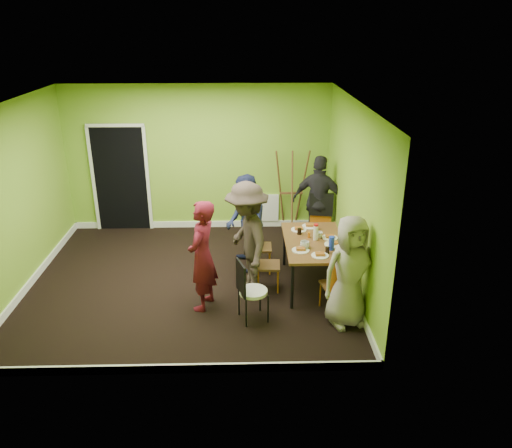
% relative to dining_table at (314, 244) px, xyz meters
% --- Properties ---
extents(ground, '(5.00, 5.00, 0.00)m').
position_rel_dining_table_xyz_m(ground, '(-1.93, 0.16, -0.70)').
color(ground, black).
rests_on(ground, ground).
extents(room_walls, '(5.04, 4.54, 2.82)m').
position_rel_dining_table_xyz_m(room_walls, '(-1.95, 0.20, 0.29)').
color(room_walls, '#7DAD2C').
rests_on(room_walls, ground).
extents(dining_table, '(0.90, 1.50, 0.75)m').
position_rel_dining_table_xyz_m(dining_table, '(0.00, 0.00, 0.00)').
color(dining_table, black).
rests_on(dining_table, ground).
extents(chair_left_far, '(0.38, 0.38, 0.90)m').
position_rel_dining_table_xyz_m(chair_left_far, '(-0.88, 0.50, -0.19)').
color(chair_left_far, orange).
rests_on(chair_left_far, ground).
extents(chair_left_near, '(0.38, 0.37, 0.86)m').
position_rel_dining_table_xyz_m(chair_left_near, '(-0.78, -0.10, -0.21)').
color(chair_left_near, orange).
rests_on(chair_left_near, ground).
extents(chair_back_end, '(0.50, 0.56, 1.02)m').
position_rel_dining_table_xyz_m(chair_back_end, '(0.30, 1.37, 0.03)').
color(chair_back_end, orange).
rests_on(chair_back_end, ground).
extents(chair_front_end, '(0.43, 0.43, 0.87)m').
position_rel_dining_table_xyz_m(chair_front_end, '(0.22, -0.83, -0.21)').
color(chair_front_end, orange).
rests_on(chair_front_end, ground).
extents(chair_bentwood, '(0.45, 0.44, 0.90)m').
position_rel_dining_table_xyz_m(chair_bentwood, '(-1.01, -0.96, -0.20)').
color(chair_bentwood, black).
rests_on(chair_bentwood, ground).
extents(easel, '(0.65, 0.62, 1.63)m').
position_rel_dining_table_xyz_m(easel, '(-0.15, 2.18, 0.11)').
color(easel, brown).
rests_on(easel, ground).
extents(plate_near_left, '(0.25, 0.25, 0.01)m').
position_rel_dining_table_xyz_m(plate_near_left, '(-0.19, 0.43, 0.06)').
color(plate_near_left, white).
rests_on(plate_near_left, dining_table).
extents(plate_near_right, '(0.26, 0.26, 0.01)m').
position_rel_dining_table_xyz_m(plate_near_right, '(-0.25, -0.34, 0.06)').
color(plate_near_right, white).
rests_on(plate_near_right, dining_table).
extents(plate_far_back, '(0.26, 0.26, 0.01)m').
position_rel_dining_table_xyz_m(plate_far_back, '(0.00, 0.56, 0.06)').
color(plate_far_back, white).
rests_on(plate_far_back, dining_table).
extents(plate_far_front, '(0.25, 0.25, 0.01)m').
position_rel_dining_table_xyz_m(plate_far_front, '(0.01, -0.52, 0.06)').
color(plate_far_front, white).
rests_on(plate_far_front, dining_table).
extents(plate_wall_back, '(0.24, 0.24, 0.01)m').
position_rel_dining_table_xyz_m(plate_wall_back, '(0.25, 0.10, 0.06)').
color(plate_wall_back, white).
rests_on(plate_wall_back, dining_table).
extents(plate_wall_front, '(0.27, 0.27, 0.01)m').
position_rel_dining_table_xyz_m(plate_wall_front, '(0.26, -0.15, 0.06)').
color(plate_wall_front, white).
rests_on(plate_wall_front, dining_table).
extents(thermos, '(0.07, 0.07, 0.23)m').
position_rel_dining_table_xyz_m(thermos, '(0.02, 0.04, 0.17)').
color(thermos, white).
rests_on(thermos, dining_table).
extents(blue_bottle, '(0.08, 0.08, 0.20)m').
position_rel_dining_table_xyz_m(blue_bottle, '(0.20, -0.32, 0.16)').
color(blue_bottle, '#1A36C7').
rests_on(blue_bottle, dining_table).
extents(orange_bottle, '(0.04, 0.04, 0.09)m').
position_rel_dining_table_xyz_m(orange_bottle, '(-0.07, 0.12, 0.10)').
color(orange_bottle, orange).
rests_on(orange_bottle, dining_table).
extents(glass_mid, '(0.07, 0.07, 0.10)m').
position_rel_dining_table_xyz_m(glass_mid, '(-0.20, 0.26, 0.10)').
color(glass_mid, black).
rests_on(glass_mid, dining_table).
extents(glass_back, '(0.06, 0.06, 0.09)m').
position_rel_dining_table_xyz_m(glass_back, '(0.09, 0.44, 0.10)').
color(glass_back, black).
rests_on(glass_back, dining_table).
extents(glass_front, '(0.06, 0.06, 0.09)m').
position_rel_dining_table_xyz_m(glass_front, '(0.13, -0.43, 0.10)').
color(glass_front, black).
rests_on(glass_front, dining_table).
extents(cup_a, '(0.14, 0.14, 0.11)m').
position_rel_dining_table_xyz_m(cup_a, '(-0.18, -0.25, 0.11)').
color(cup_a, white).
rests_on(cup_a, dining_table).
extents(cup_b, '(0.10, 0.10, 0.09)m').
position_rel_dining_table_xyz_m(cup_b, '(0.09, 0.12, 0.10)').
color(cup_b, white).
rests_on(cup_b, dining_table).
extents(person_standing, '(0.54, 0.68, 1.62)m').
position_rel_dining_table_xyz_m(person_standing, '(-1.66, -0.60, 0.12)').
color(person_standing, '#5B0F1D').
rests_on(person_standing, ground).
extents(person_left_far, '(0.77, 0.90, 1.60)m').
position_rel_dining_table_xyz_m(person_left_far, '(-1.04, 0.61, 0.10)').
color(person_left_far, '#151B36').
rests_on(person_left_far, ground).
extents(person_left_near, '(0.92, 1.26, 1.75)m').
position_rel_dining_table_xyz_m(person_left_near, '(-1.02, -0.19, 0.18)').
color(person_left_near, '#312721').
rests_on(person_left_near, ground).
extents(person_back_end, '(1.07, 0.75, 1.68)m').
position_rel_dining_table_xyz_m(person_back_end, '(0.29, 1.50, 0.14)').
color(person_back_end, '#232227').
rests_on(person_back_end, ground).
extents(person_front_end, '(0.87, 0.69, 1.56)m').
position_rel_dining_table_xyz_m(person_front_end, '(0.32, -1.07, 0.09)').
color(person_front_end, gray).
rests_on(person_front_end, ground).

